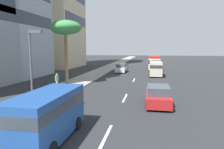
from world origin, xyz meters
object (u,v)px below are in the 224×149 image
object	(u,v)px
minibus_second	(154,62)
street_lamp	(32,61)
palm_tree	(65,29)
car_lead	(158,95)
van_fifth	(156,68)
pedestrian_near_lamp	(57,80)
car_third	(121,68)
van_fourth	(48,113)

from	to	relation	value
minibus_second	street_lamp	size ratio (longest dim) A/B	1.16
minibus_second	palm_tree	size ratio (longest dim) A/B	0.84
car_lead	palm_tree	bearing A→B (deg)	55.82
car_lead	palm_tree	distance (m)	14.71
van_fifth	pedestrian_near_lamp	distance (m)	17.58
car_third	pedestrian_near_lamp	bearing A→B (deg)	-15.07
car_third	palm_tree	world-z (taller)	palm_tree
street_lamp	car_third	bearing A→B (deg)	-5.41
car_lead	van_fourth	bearing A→B (deg)	143.85
street_lamp	van_fifth	bearing A→B (deg)	-21.94
minibus_second	van_fourth	bearing A→B (deg)	170.66
minibus_second	van_fourth	world-z (taller)	minibus_second
car_third	palm_tree	bearing A→B (deg)	-18.26
car_third	pedestrian_near_lamp	world-z (taller)	pedestrian_near_lamp
minibus_second	pedestrian_near_lamp	xyz separation A→B (m)	(-23.66, 11.16, -0.59)
car_third	pedestrian_near_lamp	distance (m)	18.68
minibus_second	pedestrian_near_lamp	distance (m)	26.17
car_lead	minibus_second	size ratio (longest dim) A/B	0.71
car_lead	car_third	size ratio (longest dim) A/B	0.99
car_lead	palm_tree	world-z (taller)	palm_tree
van_fourth	palm_tree	xyz separation A→B (m)	(15.24, 5.35, 5.61)
car_third	pedestrian_near_lamp	xyz separation A→B (m)	(-18.04, 4.86, 0.28)
van_fourth	street_lamp	distance (m)	5.22
van_fourth	van_fifth	world-z (taller)	van_fourth
palm_tree	car_third	bearing A→B (deg)	-18.26
minibus_second	car_third	world-z (taller)	minibus_second
car_third	car_lead	bearing A→B (deg)	15.12
minibus_second	van_fourth	xyz separation A→B (m)	(-35.86, 5.90, -0.24)
van_fifth	minibus_second	bearing A→B (deg)	0.39
van_fifth	palm_tree	world-z (taller)	palm_tree
minibus_second	van_fifth	world-z (taller)	minibus_second
van_fourth	street_lamp	world-z (taller)	street_lamp
pedestrian_near_lamp	palm_tree	distance (m)	6.69
pedestrian_near_lamp	street_lamp	size ratio (longest dim) A/B	0.29
pedestrian_near_lamp	car_third	bearing A→B (deg)	-170.06
street_lamp	car_lead	bearing A→B (deg)	-64.35
van_fourth	van_fifth	size ratio (longest dim) A/B	1.01
car_lead	van_fifth	size ratio (longest dim) A/B	0.90
car_third	van_fifth	xyz separation A→B (m)	(-4.52, -6.38, 0.57)
car_third	van_fourth	distance (m)	30.24
van_fifth	car_third	bearing A→B (deg)	54.69
car_lead	car_third	bearing A→B (deg)	15.12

